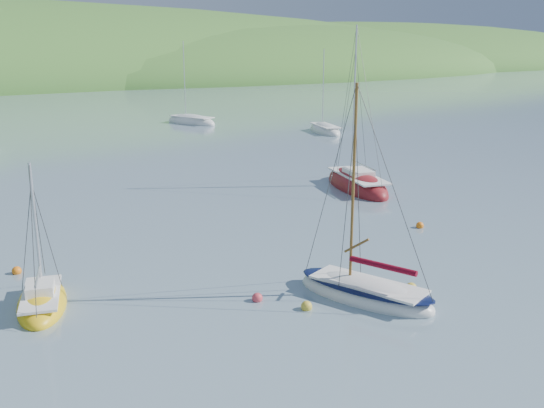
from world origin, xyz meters
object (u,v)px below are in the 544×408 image
daysailer_white (365,293)px  distant_sloop_b (191,122)px  distant_sloop_d (325,131)px  sloop_red (357,185)px  sailboat_yellow (42,302)px

daysailer_white → distant_sloop_b: size_ratio=0.82×
distant_sloop_b → distant_sloop_d: size_ratio=1.09×
distant_sloop_b → distant_sloop_d: (9.44, -15.94, -0.01)m
sloop_red → sailboat_yellow: sloop_red is taller
daysailer_white → sloop_red: sloop_red is taller
daysailer_white → sloop_red: (12.57, 14.83, 0.01)m
distant_sloop_b → distant_sloop_d: bearing=-78.6°
sloop_red → distant_sloop_b: size_ratio=1.09×
distant_sloop_b → sailboat_yellow: bearing=-141.3°
daysailer_white → distant_sloop_d: 47.64m
sailboat_yellow → sloop_red: bearing=36.7°
distant_sloop_d → sloop_red: bearing=-106.2°
distant_sloop_b → sloop_red: bearing=-118.3°
daysailer_white → sloop_red: size_ratio=0.75×
daysailer_white → distant_sloop_b: bearing=51.7°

